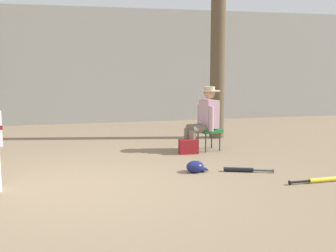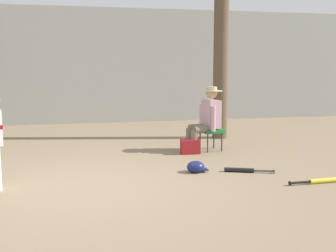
# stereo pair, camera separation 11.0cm
# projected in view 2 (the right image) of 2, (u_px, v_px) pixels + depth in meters

# --- Properties ---
(ground_plane) EXTENTS (60.00, 60.00, 0.00)m
(ground_plane) POSITION_uv_depth(u_px,v_px,m) (83.00, 188.00, 5.49)
(ground_plane) COLOR #7F6B51
(concrete_back_wall) EXTENTS (18.00, 0.36, 3.16)m
(concrete_back_wall) POSITION_uv_depth(u_px,v_px,m) (75.00, 66.00, 11.57)
(concrete_back_wall) COLOR #9E9E99
(concrete_back_wall) RESTS_ON ground
(tree_behind_spectator) EXTENTS (0.51, 0.51, 5.48)m
(tree_behind_spectator) POSITION_uv_depth(u_px,v_px,m) (221.00, 24.00, 9.00)
(tree_behind_spectator) COLOR brown
(tree_behind_spectator) RESTS_ON ground
(folding_stool) EXTENTS (0.47, 0.47, 0.41)m
(folding_stool) POSITION_uv_depth(u_px,v_px,m) (211.00, 131.00, 7.88)
(folding_stool) COLOR #196B2D
(folding_stool) RESTS_ON ground
(seated_spectator) EXTENTS (0.68, 0.54, 1.20)m
(seated_spectator) POSITION_uv_depth(u_px,v_px,m) (207.00, 117.00, 7.81)
(seated_spectator) COLOR #6B6051
(seated_spectator) RESTS_ON ground
(handbag_beside_stool) EXTENTS (0.34, 0.19, 0.26)m
(handbag_beside_stool) POSITION_uv_depth(u_px,v_px,m) (190.00, 147.00, 7.62)
(handbag_beside_stool) COLOR maroon
(handbag_beside_stool) RESTS_ON ground
(bat_yellow_trainer) EXTENTS (0.77, 0.09, 0.07)m
(bat_yellow_trainer) POSITION_uv_depth(u_px,v_px,m) (321.00, 181.00, 5.72)
(bat_yellow_trainer) COLOR yellow
(bat_yellow_trainer) RESTS_ON ground
(bat_black_composite) EXTENTS (0.71, 0.33, 0.07)m
(bat_black_composite) POSITION_uv_depth(u_px,v_px,m) (243.00, 170.00, 6.30)
(bat_black_composite) COLOR black
(bat_black_composite) RESTS_ON ground
(batting_helmet_navy) EXTENTS (0.32, 0.25, 0.18)m
(batting_helmet_navy) POSITION_uv_depth(u_px,v_px,m) (196.00, 167.00, 6.30)
(batting_helmet_navy) COLOR navy
(batting_helmet_navy) RESTS_ON ground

